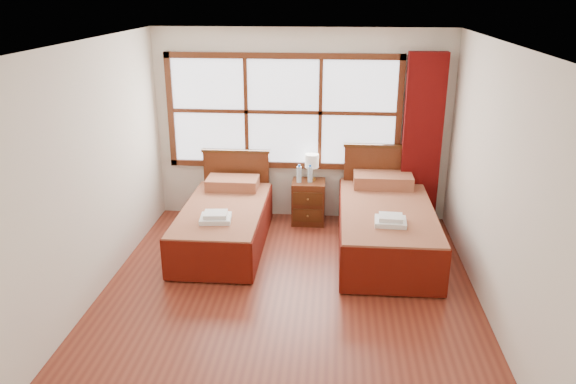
{
  "coord_description": "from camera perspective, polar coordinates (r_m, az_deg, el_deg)",
  "views": [
    {
      "loc": [
        0.44,
        -5.21,
        3.06
      ],
      "look_at": [
        -0.06,
        0.7,
        0.91
      ],
      "focal_mm": 35.0,
      "sensor_mm": 36.0,
      "label": 1
    }
  ],
  "objects": [
    {
      "name": "window",
      "position": [
        7.61,
        -0.5,
        8.13
      ],
      "size": [
        3.16,
        0.06,
        1.56
      ],
      "color": "white",
      "rests_on": "wall_back"
    },
    {
      "name": "ceiling",
      "position": [
        5.25,
        -0.01,
        14.92
      ],
      "size": [
        4.5,
        4.5,
        0.0
      ],
      "primitive_type": "plane",
      "rotation": [
        3.14,
        0.0,
        0.0
      ],
      "color": "white",
      "rests_on": "wall_back"
    },
    {
      "name": "towels_right",
      "position": [
        6.36,
        10.37,
        -2.84
      ],
      "size": [
        0.36,
        0.32,
        0.1
      ],
      "rotation": [
        0.0,
        0.0,
        -0.06
      ],
      "color": "white",
      "rests_on": "bed_right"
    },
    {
      "name": "lamp",
      "position": [
        7.62,
        2.43,
        3.09
      ],
      "size": [
        0.19,
        0.19,
        0.36
      ],
      "color": "gold",
      "rests_on": "nightstand"
    },
    {
      "name": "nightstand",
      "position": [
        7.72,
        2.09,
        -1.02
      ],
      "size": [
        0.45,
        0.44,
        0.6
      ],
      "color": "#532512",
      "rests_on": "floor"
    },
    {
      "name": "wall_left",
      "position": [
        6.01,
        -19.37,
        1.78
      ],
      "size": [
        0.0,
        4.5,
        4.5
      ],
      "primitive_type": "plane",
      "rotation": [
        1.57,
        0.0,
        1.57
      ],
      "color": "silver",
      "rests_on": "floor"
    },
    {
      "name": "bed_left",
      "position": [
        7.1,
        -6.46,
        -3.06
      ],
      "size": [
        1.01,
        2.03,
        0.98
      ],
      "color": "#43230D",
      "rests_on": "floor"
    },
    {
      "name": "towels_left",
      "position": [
        6.56,
        -7.36,
        -2.55
      ],
      "size": [
        0.38,
        0.34,
        0.1
      ],
      "rotation": [
        0.0,
        0.0,
        0.1
      ],
      "color": "white",
      "rests_on": "bed_left"
    },
    {
      "name": "wall_back",
      "position": [
        7.68,
        1.41,
        6.7
      ],
      "size": [
        4.0,
        0.0,
        4.0
      ],
      "primitive_type": "plane",
      "rotation": [
        1.57,
        0.0,
        0.0
      ],
      "color": "silver",
      "rests_on": "floor"
    },
    {
      "name": "bed_right",
      "position": [
        6.99,
        9.88,
        -3.3
      ],
      "size": [
        1.13,
        2.19,
        1.1
      ],
      "color": "#43230D",
      "rests_on": "floor"
    },
    {
      "name": "floor",
      "position": [
        6.06,
        -0.01,
        -10.39
      ],
      "size": [
        4.5,
        4.5,
        0.0
      ],
      "primitive_type": "plane",
      "color": "maroon",
      "rests_on": "ground"
    },
    {
      "name": "curtain",
      "position": [
        7.65,
        13.44,
        5.1
      ],
      "size": [
        0.5,
        0.16,
        2.3
      ],
      "primitive_type": "cube",
      "color": "#5D0A09",
      "rests_on": "wall_back"
    },
    {
      "name": "bottle_near",
      "position": [
        7.55,
        1.13,
        1.82
      ],
      "size": [
        0.07,
        0.07,
        0.25
      ],
      "color": "#BDE0F3",
      "rests_on": "nightstand"
    },
    {
      "name": "wall_right",
      "position": [
        5.72,
        20.4,
        0.72
      ],
      "size": [
        0.0,
        4.5,
        4.5
      ],
      "primitive_type": "plane",
      "rotation": [
        1.57,
        0.0,
        -1.57
      ],
      "color": "silver",
      "rests_on": "floor"
    },
    {
      "name": "bottle_far",
      "position": [
        7.57,
        2.26,
        1.83
      ],
      "size": [
        0.06,
        0.06,
        0.24
      ],
      "color": "#BDE0F3",
      "rests_on": "nightstand"
    }
  ]
}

